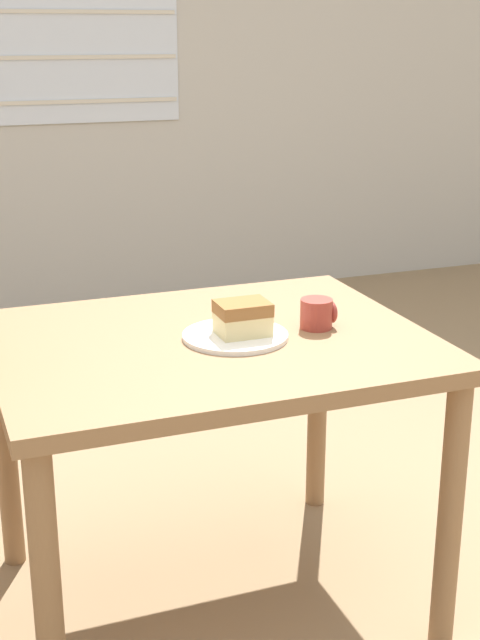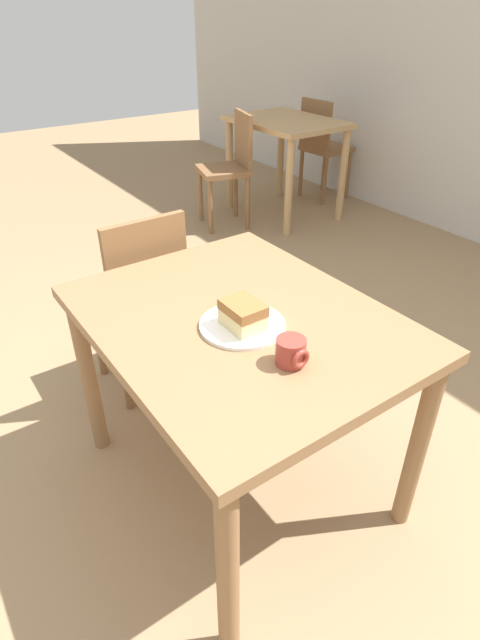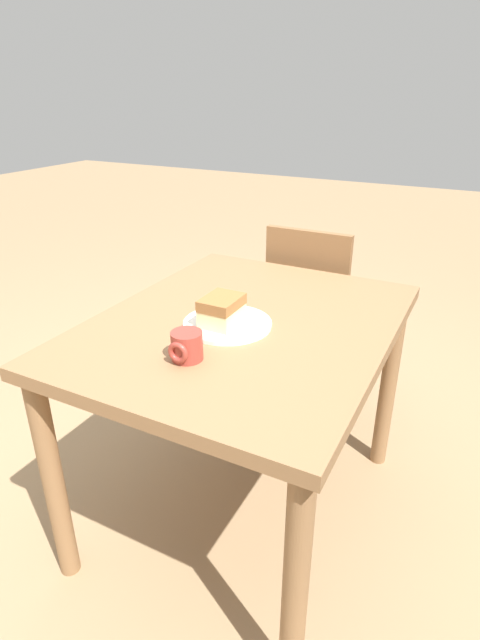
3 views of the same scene
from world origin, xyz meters
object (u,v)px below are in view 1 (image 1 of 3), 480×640
Objects in this scene: dining_table_near at (210,377)px; cake_slice at (241,318)px; plate at (235,336)px; coffee_mug at (318,314)px.

cake_slice is (0.07, -0.04, 0.16)m from dining_table_near.
plate is at bearing 142.15° from cake_slice.
dining_table_near is 8.40× the size of cake_slice.
plate is at bearing -179.32° from coffee_mug.
dining_table_near is 0.31m from coffee_mug.
cake_slice is 0.21m from coffee_mug.
coffee_mug is (0.28, -0.03, 0.14)m from dining_table_near.
cake_slice is (0.01, -0.01, 0.05)m from plate.
coffee_mug is at bearing 0.68° from plate.
dining_table_near is at bearing 174.84° from coffee_mug.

